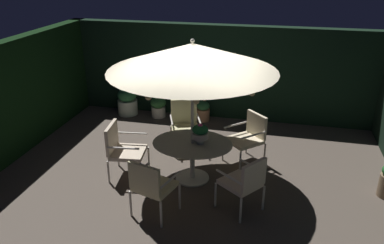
{
  "coord_description": "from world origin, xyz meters",
  "views": [
    {
      "loc": [
        1.37,
        -5.96,
        3.78
      ],
      "look_at": [
        -0.01,
        -0.06,
        1.15
      ],
      "focal_mm": 35.91,
      "sensor_mm": 36.0,
      "label": 1
    }
  ],
  "objects_px": {
    "patio_chair_northeast": "(249,135)",
    "centerpiece_planter": "(200,132)",
    "patio_chair_north": "(245,181)",
    "patio_chair_southeast": "(122,147)",
    "patio_chair_south": "(151,184)",
    "potted_plant_left_near": "(158,107)",
    "patio_umbrella": "(192,57)",
    "potted_plant_back_right": "(203,111)",
    "patio_dining_table": "(192,151)",
    "potted_plant_right_far": "(127,102)",
    "patio_chair_east": "(185,122)"
  },
  "relations": [
    {
      "from": "centerpiece_planter",
      "to": "patio_chair_south",
      "type": "bearing_deg",
      "value": -112.41
    },
    {
      "from": "potted_plant_right_far",
      "to": "potted_plant_left_near",
      "type": "bearing_deg",
      "value": 0.92
    },
    {
      "from": "patio_chair_south",
      "to": "potted_plant_right_far",
      "type": "xyz_separation_m",
      "value": [
        -1.98,
        3.91,
        -0.24
      ]
    },
    {
      "from": "patio_chair_southeast",
      "to": "potted_plant_left_near",
      "type": "bearing_deg",
      "value": 94.69
    },
    {
      "from": "patio_chair_northeast",
      "to": "patio_chair_southeast",
      "type": "bearing_deg",
      "value": -154.37
    },
    {
      "from": "patio_chair_north",
      "to": "patio_umbrella",
      "type": "bearing_deg",
      "value": 142.97
    },
    {
      "from": "patio_chair_north",
      "to": "potted_plant_right_far",
      "type": "xyz_separation_m",
      "value": [
        -3.36,
        3.46,
        -0.22
      ]
    },
    {
      "from": "patio_chair_northeast",
      "to": "centerpiece_planter",
      "type": "bearing_deg",
      "value": -130.96
    },
    {
      "from": "patio_umbrella",
      "to": "potted_plant_back_right",
      "type": "relative_size",
      "value": 5.59
    },
    {
      "from": "patio_chair_east",
      "to": "patio_chair_north",
      "type": "bearing_deg",
      "value": -53.44
    },
    {
      "from": "centerpiece_planter",
      "to": "patio_dining_table",
      "type": "bearing_deg",
      "value": 179.41
    },
    {
      "from": "potted_plant_back_right",
      "to": "potted_plant_left_near",
      "type": "bearing_deg",
      "value": -178.97
    },
    {
      "from": "patio_chair_south",
      "to": "potted_plant_left_near",
      "type": "distance_m",
      "value": 4.1
    },
    {
      "from": "patio_umbrella",
      "to": "patio_chair_northeast",
      "type": "xyz_separation_m",
      "value": [
        0.92,
        0.9,
        -1.7
      ]
    },
    {
      "from": "patio_chair_northeast",
      "to": "patio_chair_east",
      "type": "distance_m",
      "value": 1.4
    },
    {
      "from": "patio_chair_northeast",
      "to": "patio_chair_southeast",
      "type": "height_order",
      "value": "patio_chair_southeast"
    },
    {
      "from": "patio_umbrella",
      "to": "potted_plant_back_right",
      "type": "bearing_deg",
      "value": 97.47
    },
    {
      "from": "patio_chair_north",
      "to": "patio_chair_south",
      "type": "relative_size",
      "value": 0.98
    },
    {
      "from": "patio_umbrella",
      "to": "patio_chair_south",
      "type": "distance_m",
      "value": 2.12
    },
    {
      "from": "patio_umbrella",
      "to": "potted_plant_right_far",
      "type": "xyz_separation_m",
      "value": [
        -2.34,
        2.69,
        -1.93
      ]
    },
    {
      "from": "patio_chair_southeast",
      "to": "patio_chair_east",
      "type": "bearing_deg",
      "value": 58.59
    },
    {
      "from": "patio_chair_southeast",
      "to": "patio_chair_south",
      "type": "height_order",
      "value": "patio_chair_southeast"
    },
    {
      "from": "centerpiece_planter",
      "to": "patio_chair_east",
      "type": "bearing_deg",
      "value": 115.88
    },
    {
      "from": "patio_umbrella",
      "to": "centerpiece_planter",
      "type": "bearing_deg",
      "value": -0.59
    },
    {
      "from": "potted_plant_back_right",
      "to": "patio_umbrella",
      "type": "bearing_deg",
      "value": -82.53
    },
    {
      "from": "patio_chair_east",
      "to": "patio_chair_south",
      "type": "relative_size",
      "value": 1.04
    },
    {
      "from": "patio_dining_table",
      "to": "patio_chair_south",
      "type": "distance_m",
      "value": 1.28
    },
    {
      "from": "potted_plant_left_near",
      "to": "potted_plant_back_right",
      "type": "bearing_deg",
      "value": 1.03
    },
    {
      "from": "potted_plant_left_near",
      "to": "potted_plant_right_far",
      "type": "bearing_deg",
      "value": -179.08
    },
    {
      "from": "patio_chair_north",
      "to": "patio_chair_southeast",
      "type": "bearing_deg",
      "value": 165.15
    },
    {
      "from": "patio_chair_north",
      "to": "patio_dining_table",
      "type": "bearing_deg",
      "value": 142.97
    },
    {
      "from": "patio_umbrella",
      "to": "patio_chair_south",
      "type": "relative_size",
      "value": 2.85
    },
    {
      "from": "potted_plant_right_far",
      "to": "patio_umbrella",
      "type": "bearing_deg",
      "value": -48.94
    },
    {
      "from": "patio_umbrella",
      "to": "potted_plant_left_near",
      "type": "bearing_deg",
      "value": 119.31
    },
    {
      "from": "patio_umbrella",
      "to": "potted_plant_left_near",
      "type": "distance_m",
      "value": 3.69
    },
    {
      "from": "patio_chair_north",
      "to": "patio_chair_southeast",
      "type": "distance_m",
      "value": 2.38
    },
    {
      "from": "patio_chair_north",
      "to": "patio_chair_northeast",
      "type": "height_order",
      "value": "patio_chair_northeast"
    },
    {
      "from": "patio_chair_south",
      "to": "centerpiece_planter",
      "type": "bearing_deg",
      "value": 67.59
    },
    {
      "from": "potted_plant_back_right",
      "to": "patio_chair_northeast",
      "type": "bearing_deg",
      "value": -55.0
    },
    {
      "from": "patio_chair_east",
      "to": "potted_plant_right_far",
      "type": "bearing_deg",
      "value": 142.04
    },
    {
      "from": "patio_chair_north",
      "to": "potted_plant_right_far",
      "type": "distance_m",
      "value": 4.83
    },
    {
      "from": "centerpiece_planter",
      "to": "patio_chair_north",
      "type": "relative_size",
      "value": 0.39
    },
    {
      "from": "potted_plant_right_far",
      "to": "patio_chair_east",
      "type": "bearing_deg",
      "value": -37.96
    },
    {
      "from": "patio_dining_table",
      "to": "patio_chair_south",
      "type": "bearing_deg",
      "value": -106.54
    },
    {
      "from": "patio_chair_east",
      "to": "centerpiece_planter",
      "type": "bearing_deg",
      "value": -64.12
    },
    {
      "from": "patio_chair_east",
      "to": "patio_chair_southeast",
      "type": "distance_m",
      "value": 1.6
    },
    {
      "from": "patio_chair_south",
      "to": "patio_umbrella",
      "type": "bearing_deg",
      "value": 73.46
    },
    {
      "from": "centerpiece_planter",
      "to": "potted_plant_back_right",
      "type": "height_order",
      "value": "centerpiece_planter"
    },
    {
      "from": "patio_chair_north",
      "to": "patio_chair_southeast",
      "type": "height_order",
      "value": "patio_chair_southeast"
    },
    {
      "from": "potted_plant_back_right",
      "to": "patio_chair_east",
      "type": "bearing_deg",
      "value": -93.37
    }
  ]
}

